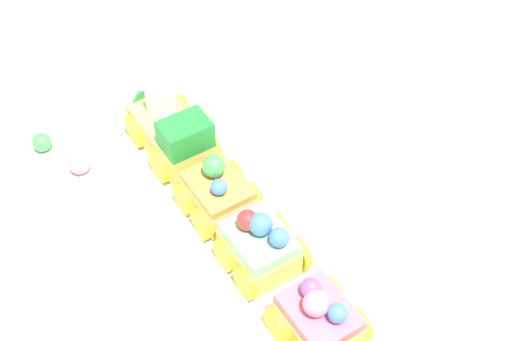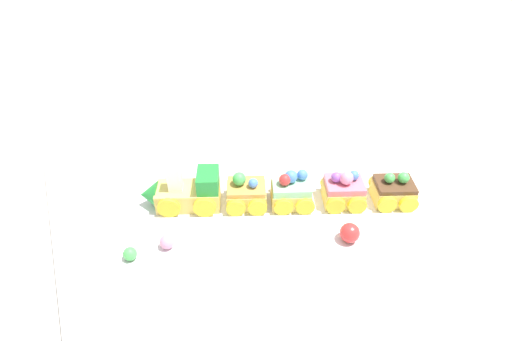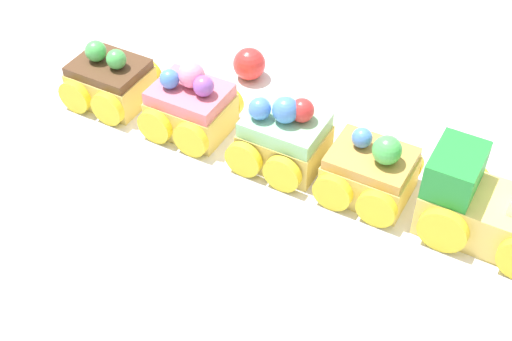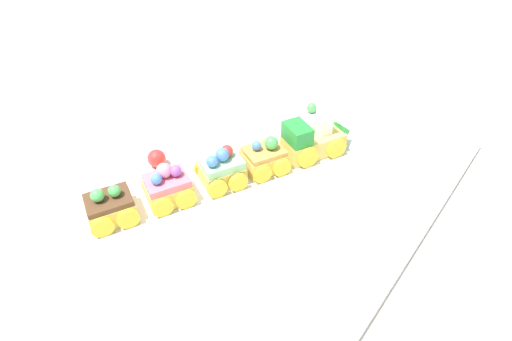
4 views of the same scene
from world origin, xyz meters
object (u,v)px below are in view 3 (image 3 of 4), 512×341
Objects in this scene: cake_car_mint at (280,137)px; cake_train_locomotive at (506,215)px; cake_car_chocolate at (111,81)px; cake_car_caramel at (370,172)px; gumball_red at (249,64)px; cake_car_strawberry at (191,106)px.

cake_train_locomotive is at bearing 0.05° from cake_car_mint.
cake_car_mint is 0.17m from cake_car_chocolate.
cake_car_chocolate is (-0.22, 0.10, -0.00)m from cake_car_caramel.
cake_car_mint reaches higher than cake_car_chocolate.
gumball_red is (-0.10, 0.14, -0.01)m from cake_car_caramel.
cake_car_caramel reaches higher than cake_car_chocolate.
gumball_red is at bearing 131.35° from cake_car_mint.
cake_car_chocolate reaches higher than gumball_red.
cake_train_locomotive is 0.26m from cake_car_strawberry.
cake_car_strawberry is (-0.15, 0.07, 0.00)m from cake_car_caramel.
gumball_red is (-0.03, 0.11, -0.01)m from cake_car_mint.
cake_car_strawberry is at bearing 179.99° from cake_train_locomotive.
cake_car_mint is at bearing -72.62° from gumball_red.
cake_car_strawberry reaches higher than gumball_red.
cake_car_caramel is 0.18m from gumball_red.
cake_car_caramel is 1.00× the size of cake_car_chocolate.
cake_train_locomotive is 1.59× the size of cake_car_mint.
cake_train_locomotive reaches higher than cake_car_mint.
cake_car_caramel is 2.87× the size of gumball_red.
cake_train_locomotive is at bearing 0.01° from cake_car_chocolate.
cake_train_locomotive is 1.59× the size of cake_car_caramel.
cake_car_mint reaches higher than cake_car_caramel.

